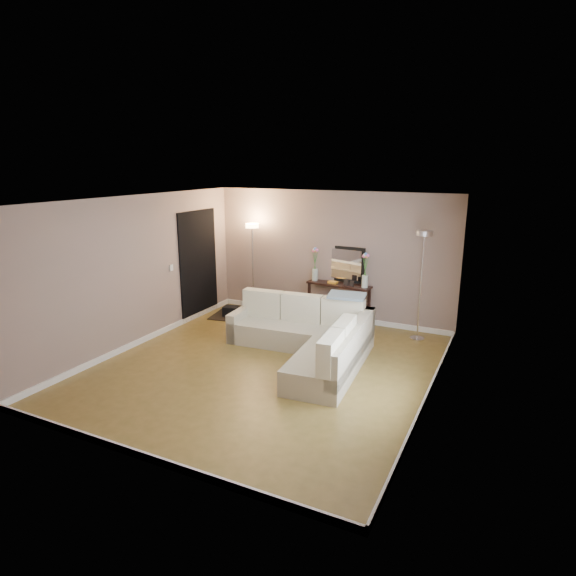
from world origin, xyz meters
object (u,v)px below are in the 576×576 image
at_px(console_table, 335,300).
at_px(floor_lamp_unlit, 422,264).
at_px(sectional_sofa, 310,337).
at_px(floor_lamp_lit, 253,250).

xyz_separation_m(console_table, floor_lamp_unlit, (1.72, -0.30, 0.96)).
xyz_separation_m(sectional_sofa, floor_lamp_unlit, (1.45, 1.54, 1.09)).
bearing_deg(floor_lamp_unlit, sectional_sofa, -133.44).
bearing_deg(floor_lamp_unlit, floor_lamp_lit, 177.03).
relative_size(sectional_sofa, floor_lamp_unlit, 1.33).
relative_size(console_table, floor_lamp_unlit, 0.67).
relative_size(floor_lamp_lit, floor_lamp_unlit, 0.95).
height_order(sectional_sofa, console_table, sectional_sofa).
distance_m(sectional_sofa, floor_lamp_unlit, 2.38).
height_order(console_table, floor_lamp_lit, floor_lamp_lit).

